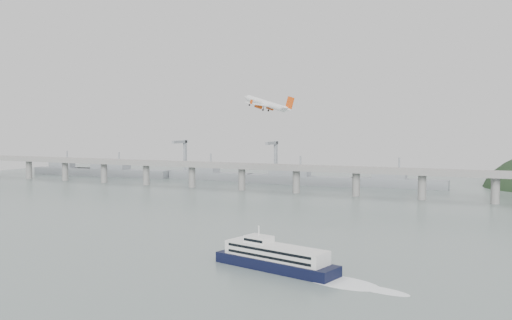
% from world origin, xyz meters
% --- Properties ---
extents(ground, '(900.00, 900.00, 0.00)m').
position_xyz_m(ground, '(0.00, 0.00, 0.00)').
color(ground, slate).
rests_on(ground, ground).
extents(bridge, '(800.00, 22.00, 23.90)m').
position_xyz_m(bridge, '(-1.15, 200.00, 17.65)').
color(bridge, gray).
rests_on(bridge, ground).
extents(distant_fleet, '(453.00, 60.90, 40.00)m').
position_xyz_m(distant_fleet, '(-155.36, 265.08, 6.22)').
color(distant_fleet, gray).
rests_on(distant_fleet, ground).
extents(ferry, '(82.88, 29.76, 15.87)m').
position_xyz_m(ferry, '(46.57, -28.54, 4.30)').
color(ferry, black).
rests_on(ferry, ground).
extents(airliner, '(40.51, 37.31, 13.91)m').
position_xyz_m(airliner, '(-12.43, 99.07, 68.81)').
color(airliner, white).
rests_on(airliner, ground).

